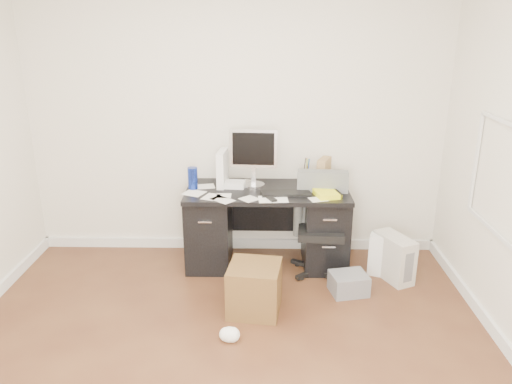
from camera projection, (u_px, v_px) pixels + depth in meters
ground at (222, 377)px, 3.29m from camera, size 4.00×4.00×0.00m
room_shell at (221, 128)px, 2.78m from camera, size 4.02×4.02×2.71m
desk at (267, 225)px, 4.72m from camera, size 1.50×0.70×0.75m
loose_papers at (246, 191)px, 4.56m from camera, size 1.10×0.60×0.00m
lcd_monitor at (254, 158)px, 4.62m from camera, size 0.45×0.28×0.55m
keyboard at (286, 193)px, 4.48m from camera, size 0.45×0.19×0.02m
computer_mouse at (318, 186)px, 4.61m from camera, size 0.08×0.08×0.06m
travel_mug at (193, 178)px, 4.60m from camera, size 0.12×0.12×0.20m
white_binder at (223, 168)px, 4.68m from camera, size 0.16×0.30×0.34m
magazine_file at (324, 171)px, 4.73m from camera, size 0.18×0.24×0.25m
pen_cup at (306, 171)px, 4.73m from camera, size 0.12×0.12×0.25m
yellow_book at (327, 193)px, 4.44m from camera, size 0.25×0.29×0.04m
paper_remote at (273, 198)px, 4.36m from camera, size 0.27×0.22×0.02m
office_chair at (321, 225)px, 4.52m from camera, size 0.58×0.58×0.94m
pc_tower at (394, 257)px, 4.50m from camera, size 0.34×0.45×0.41m
shopping_bag at (385, 255)px, 4.56m from camera, size 0.34×0.29×0.39m
wicker_basket at (254, 288)px, 3.99m from camera, size 0.45×0.45×0.40m
desk_printer at (349, 283)px, 4.29m from camera, size 0.35×0.31×0.18m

